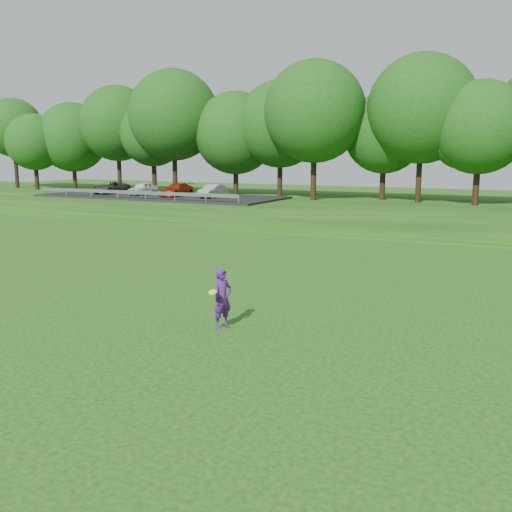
% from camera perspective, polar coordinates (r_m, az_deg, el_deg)
% --- Properties ---
extents(ground, '(140.00, 140.00, 0.00)m').
position_cam_1_polar(ground, '(15.78, -10.47, -7.50)').
color(ground, '#0C430E').
rests_on(ground, ground).
extents(berm, '(130.00, 30.00, 0.60)m').
position_cam_1_polar(berm, '(47.02, 15.52, 4.40)').
color(berm, '#0C430E').
rests_on(berm, ground).
extents(walking_path, '(130.00, 1.60, 0.04)m').
position_cam_1_polar(walking_path, '(33.53, 10.67, 1.92)').
color(walking_path, gray).
rests_on(walking_path, ground).
extents(treeline, '(104.00, 7.00, 15.00)m').
position_cam_1_polar(treeline, '(50.84, 16.88, 13.56)').
color(treeline, '#104814').
rests_on(treeline, berm).
extents(parking_lot, '(24.00, 9.00, 1.38)m').
position_cam_1_polar(parking_lot, '(56.00, -10.03, 6.22)').
color(parking_lot, black).
rests_on(parking_lot, berm).
extents(woman, '(0.57, 0.95, 1.67)m').
position_cam_1_polar(woman, '(15.68, -3.37, -4.28)').
color(woman, '#4A1A75').
rests_on(woman, ground).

